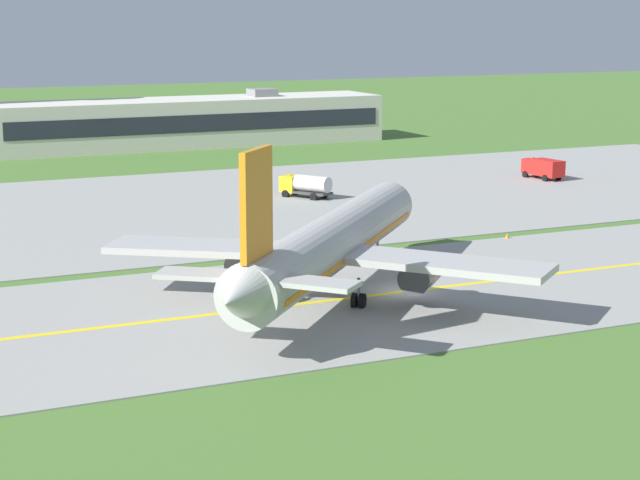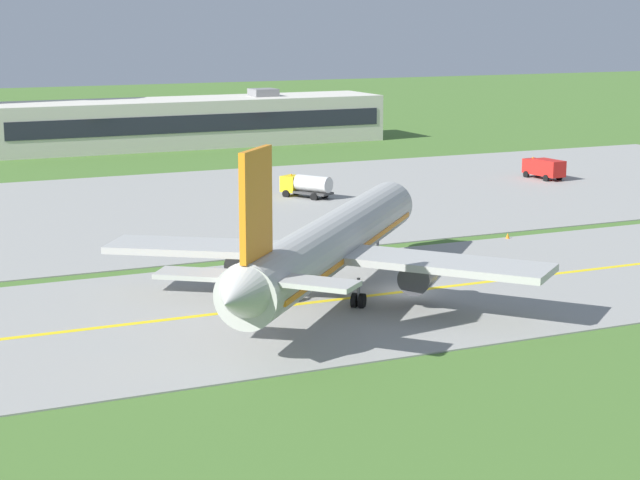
# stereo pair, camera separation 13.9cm
# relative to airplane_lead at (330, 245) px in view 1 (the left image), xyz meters

# --- Properties ---
(ground_plane) EXTENTS (500.00, 500.00, 0.00)m
(ground_plane) POSITION_rel_airplane_lead_xyz_m (5.90, -0.39, -4.13)
(ground_plane) COLOR #47702D
(taxiway_strip) EXTENTS (240.00, 28.00, 0.10)m
(taxiway_strip) POSITION_rel_airplane_lead_xyz_m (5.90, -0.39, -4.08)
(taxiway_strip) COLOR gray
(taxiway_strip) RESTS_ON ground
(apron_pad) EXTENTS (140.00, 52.00, 0.10)m
(apron_pad) POSITION_rel_airplane_lead_xyz_m (15.90, 41.61, -4.08)
(apron_pad) COLOR gray
(apron_pad) RESTS_ON ground
(taxiway_centreline) EXTENTS (220.00, 0.60, 0.01)m
(taxiway_centreline) POSITION_rel_airplane_lead_xyz_m (5.90, -0.39, -4.03)
(taxiway_centreline) COLOR yellow
(taxiway_centreline) RESTS_ON taxiway_strip
(airplane_lead) EXTENTS (30.41, 32.00, 12.70)m
(airplane_lead) POSITION_rel_airplane_lead_xyz_m (0.00, 0.00, 0.00)
(airplane_lead) COLOR #ADADA8
(airplane_lead) RESTS_ON ground
(service_truck_baggage) EXTENTS (2.71, 6.14, 2.60)m
(service_truck_baggage) POSITION_rel_airplane_lead_xyz_m (49.88, 42.59, -2.60)
(service_truck_baggage) COLOR red
(service_truck_baggage) RESTS_ON ground
(service_truck_catering) EXTENTS (4.88, 6.19, 2.65)m
(service_truck_catering) POSITION_rel_airplane_lead_xyz_m (17.08, 42.06, -2.60)
(service_truck_catering) COLOR yellow
(service_truck_catering) RESTS_ON ground
(terminal_building) EXTENTS (61.77, 12.73, 8.56)m
(terminal_building) POSITION_rel_airplane_lead_xyz_m (21.58, 96.33, -0.44)
(terminal_building) COLOR beige
(terminal_building) RESTS_ON ground
(traffic_cone_near_edge) EXTENTS (0.44, 0.44, 0.60)m
(traffic_cone_near_edge) POSITION_rel_airplane_lead_xyz_m (-4.78, 11.20, -3.83)
(traffic_cone_near_edge) COLOR orange
(traffic_cone_near_edge) RESTS_ON ground
(traffic_cone_mid_edge) EXTENTS (0.44, 0.44, 0.60)m
(traffic_cone_mid_edge) POSITION_rel_airplane_lead_xyz_m (24.37, 13.10, -3.83)
(traffic_cone_mid_edge) COLOR orange
(traffic_cone_mid_edge) RESTS_ON ground
(traffic_cone_far_edge) EXTENTS (0.44, 0.44, 0.60)m
(traffic_cone_far_edge) POSITION_rel_airplane_lead_xyz_m (4.76, 11.66, -3.83)
(traffic_cone_far_edge) COLOR orange
(traffic_cone_far_edge) RESTS_ON ground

